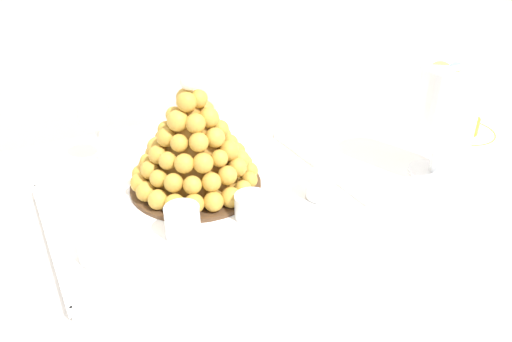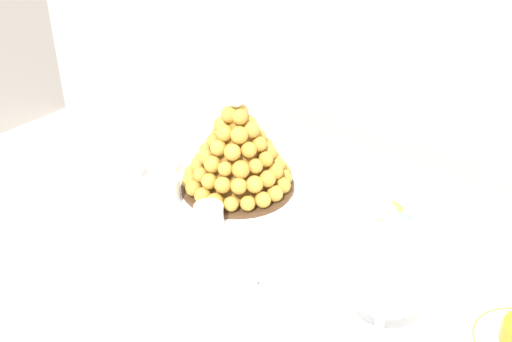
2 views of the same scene
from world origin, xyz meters
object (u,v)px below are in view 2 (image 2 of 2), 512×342
Objects in this scene: serving_tray at (216,196)px; dessert_cup_mid_left at (167,191)px; wine_glass at (248,102)px; croquembouche at (237,153)px; dessert_cup_centre at (209,216)px; creme_brulee_ramekin at (164,166)px; macaron_goblet at (389,258)px; dessert_cup_left at (128,169)px; dessert_cup_mid_right at (263,243)px.

serving_tray is 0.12m from dessert_cup_mid_left.
dessert_cup_mid_left is 0.37m from wine_glass.
croquembouche is 4.16× the size of dessert_cup_centre.
serving_tray is at bearing 124.28° from dessert_cup_centre.
wine_glass is at bearing 80.52° from creme_brulee_ramekin.
wine_glass is at bearing 147.64° from macaron_goblet.
dessert_cup_mid_left is 0.14m from creme_brulee_ramekin.
croquembouche is at bearing 107.72° from dessert_cup_centre.
dessert_cup_centre is at bearing -55.72° from serving_tray.
dessert_cup_centre is at bearing -72.28° from croquembouche.
dessert_cup_mid_left is (0.14, -0.01, 0.00)m from dessert_cup_left.
wine_glass is at bearing 99.22° from dessert_cup_mid_left.
dessert_cup_mid_left is at bearing -80.78° from wine_glass.
dessert_cup_mid_left is at bearing -119.81° from croquembouche.
dessert_cup_centre is 0.43× the size of wine_glass.
wine_glass is (-0.19, 0.36, 0.08)m from dessert_cup_centre.
serving_tray is 9.18× the size of dessert_cup_mid_left.
croquembouche is 3.28× the size of creme_brulee_ramekin.
wine_glass reaches higher than dessert_cup_centre.
macaron_goblet is (0.48, -0.18, 0.05)m from croquembouche.
dessert_cup_left reaches higher than creme_brulee_ramekin.
croquembouche reaches higher than creme_brulee_ramekin.
dessert_cup_centre reaches higher than serving_tray.
dessert_cup_mid_right is 0.22× the size of macaron_goblet.
serving_tray is 0.12m from dessert_cup_centre.
dessert_cup_mid_right is 0.31m from macaron_goblet.
creme_brulee_ramekin is 0.55× the size of wine_glass.
dessert_cup_left is (-0.23, -0.13, -0.07)m from croquembouche.
dessert_cup_left is 0.93× the size of dessert_cup_centre.
macaron_goblet is at bearing -14.17° from serving_tray.
macaron_goblet is (0.28, -0.03, 0.12)m from dessert_cup_mid_right.
dessert_cup_left reaches higher than serving_tray.
croquembouche is at bearing 30.43° from dessert_cup_left.
croquembouche is 0.26m from dessert_cup_mid_right.
creme_brulee_ramekin is 0.32× the size of macaron_goblet.
macaron_goblet reaches higher than serving_tray.
dessert_cup_mid_right is (0.15, -0.00, 0.00)m from dessert_cup_centre.
dessert_cup_left is 1.08× the size of dessert_cup_mid_right.
dessert_cup_left is at bearing -160.25° from serving_tray.
croquembouche reaches higher than dessert_cup_mid_right.
serving_tray is at bearing -64.73° from wine_glass.
croquembouche is at bearing 75.20° from serving_tray.
macaron_goblet is (0.67, -0.12, 0.13)m from creme_brulee_ramekin.
dessert_cup_left is 0.15m from dessert_cup_mid_left.
dessert_cup_left is at bearing 176.11° from macaron_goblet.
creme_brulee_ramekin is at bearing -179.52° from serving_tray.
macaron_goblet reaches higher than creme_brulee_ramekin.
serving_tray is 3.81× the size of wine_glass.
creme_brulee_ramekin is at bearing 166.13° from dessert_cup_mid_right.
macaron_goblet reaches higher than wine_glass.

